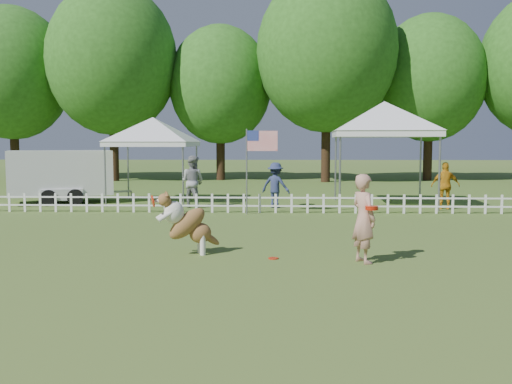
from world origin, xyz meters
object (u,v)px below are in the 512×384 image
canopy_tent_left (154,161)px  dog (188,223)px  spectator_b (276,185)px  canopy_tent_right (383,155)px  frisbee_on_turf (273,258)px  spectator_a (193,182)px  flag_pole (247,172)px  spectator_c (445,186)px  handler (364,218)px  cargo_trailer (61,176)px

canopy_tent_left → dog: bearing=-72.2°
spectator_b → canopy_tent_right: bearing=-145.3°
dog → canopy_tent_right: (5.47, 9.06, 1.15)m
frisbee_on_turf → canopy_tent_right: bearing=68.0°
dog → frisbee_on_turf: (1.68, -0.32, -0.62)m
dog → spectator_a: 8.27m
frisbee_on_turf → flag_pole: 6.85m
spectator_c → canopy_tent_right: bearing=-20.6°
handler → spectator_c: bearing=-49.7°
canopy_tent_left → spectator_a: 2.30m
canopy_tent_left → flag_pole: bearing=-40.9°
handler → spectator_a: size_ratio=0.93×
spectator_a → spectator_b: (2.83, -0.00, -0.11)m
frisbee_on_turf → spectator_c: size_ratio=0.13×
spectator_a → spectator_c: 8.47m
flag_pole → canopy_tent_left: bearing=142.0°
dog → spectator_a: (-1.12, 8.19, 0.25)m
handler → spectator_b: (-1.64, 8.79, -0.06)m
canopy_tent_right → cargo_trailer: bearing=-178.4°
canopy_tent_left → handler: bearing=-57.4°
canopy_tent_right → spectator_b: bearing=-163.8°
canopy_tent_right → spectator_c: (1.87, -1.05, -1.00)m
handler → canopy_tent_right: canopy_tent_right is taller
spectator_a → handler: bearing=141.2°
flag_pole → cargo_trailer: bearing=161.1°
canopy_tent_left → flag_pole: canopy_tent_left is taller
canopy_tent_left → cargo_trailer: size_ratio=0.69×
frisbee_on_turf → canopy_tent_right: canopy_tent_right is taller
dog → canopy_tent_right: 10.64m
canopy_tent_right → handler: bearing=-99.2°
flag_pole → dog: bearing=-92.6°
canopy_tent_left → cargo_trailer: bearing=-173.5°
canopy_tent_right → spectator_b: canopy_tent_right is taller
canopy_tent_right → cargo_trailer: canopy_tent_right is taller
spectator_b → canopy_tent_left: bearing=3.5°
dog → cargo_trailer: 11.22m
canopy_tent_left → spectator_a: canopy_tent_left is taller
handler → spectator_b: handler is taller
canopy_tent_left → spectator_b: size_ratio=1.99×
frisbee_on_turf → spectator_b: bearing=89.9°
dog → cargo_trailer: bearing=102.1°
canopy_tent_left → flag_pole: 4.89m
flag_pole → spectator_b: 2.11m
frisbee_on_turf → canopy_tent_right: size_ratio=0.06×
spectator_b → dog: bearing=100.0°
spectator_b → spectator_c: 5.64m
canopy_tent_left → spectator_b: 4.77m
frisbee_on_turf → cargo_trailer: cargo_trailer is taller
dog → spectator_a: spectator_a is taller
frisbee_on_turf → canopy_tent_left: size_ratio=0.06×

